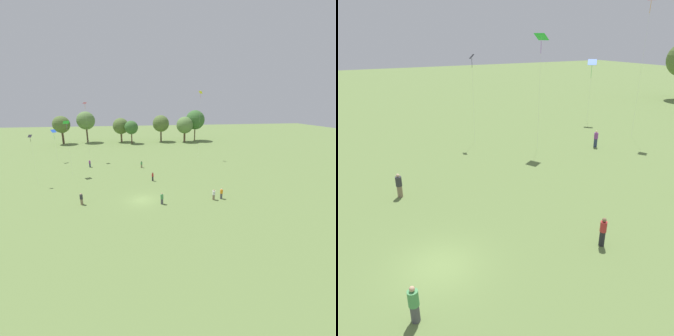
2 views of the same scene
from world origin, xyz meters
The scene contains 9 objects.
ground_plane centered at (0.00, 0.00, 0.00)m, with size 240.00×240.00×0.00m, color olive.
person_0 centered at (-9.20, -0.27, 0.92)m, with size 0.58×0.58×1.87m.
person_1 centered at (-11.66, 20.92, 0.90)m, with size 0.48×0.48×1.81m.
person_2 centered at (2.97, -1.95, 0.90)m, with size 0.63×0.63×1.82m.
person_6 centered at (2.46, 8.82, 0.90)m, with size 0.38×0.38×1.80m.
kite_1 centered at (-12.73, 27.55, 14.07)m, with size 1.15×1.13×15.05m.
kite_2 centered at (-14.28, 15.14, 10.89)m, with size 1.50×1.42×11.50m.
kite_4 centered at (-19.26, 9.91, 8.69)m, with size 0.68×0.55×9.51m.
kite_5 centered at (-21.10, 27.80, 7.82)m, with size 1.45×1.46×8.38m.
Camera 2 is at (14.00, -3.38, 11.21)m, focal length 35.00 mm.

